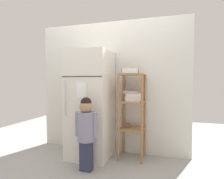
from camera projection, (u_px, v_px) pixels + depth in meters
The scene contains 6 objects.
ground_plane at pixel (104, 158), 2.73m from camera, with size 6.00×6.00×0.00m, color #999993.
kitchen_wall_back at pixel (111, 87), 3.01m from camera, with size 2.44×0.03×2.07m, color silver.
refrigerator at pixel (90, 104), 2.78m from camera, with size 0.60×0.61×1.57m.
child_standing at pixel (86, 126), 2.34m from camera, with size 0.30×0.22×0.93m.
pantry_shelf_unit at pixel (132, 106), 2.71m from camera, with size 0.37×0.35×1.23m.
fruit_bin at pixel (131, 71), 2.68m from camera, with size 0.24×0.17×0.09m.
Camera 1 is at (0.90, -2.53, 1.12)m, focal length 30.03 mm.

